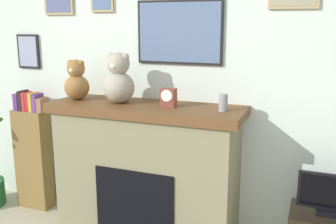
% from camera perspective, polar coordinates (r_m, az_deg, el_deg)
% --- Properties ---
extents(back_wall, '(5.20, 0.15, 2.60)m').
position_cam_1_polar(back_wall, '(3.64, -1.91, 3.63)').
color(back_wall, silver).
rests_on(back_wall, ground_plane).
extents(fireplace, '(1.70, 0.60, 1.21)m').
position_cam_1_polar(fireplace, '(3.51, -3.14, -8.54)').
color(fireplace, '#827B58').
rests_on(fireplace, ground_plane).
extents(bookshelf, '(0.38, 0.16, 1.24)m').
position_cam_1_polar(bookshelf, '(4.26, -19.24, -5.76)').
color(bookshelf, brown).
rests_on(bookshelf, ground_plane).
extents(television, '(0.49, 0.14, 0.32)m').
position_cam_1_polar(television, '(3.21, 22.91, -11.30)').
color(television, black).
rests_on(television, tv_stand).
extents(candle_jar, '(0.07, 0.07, 0.14)m').
position_cam_1_polar(candle_jar, '(3.10, 8.11, 1.39)').
color(candle_jar, gray).
rests_on(candle_jar, fireplace).
extents(mantel_clock, '(0.12, 0.09, 0.15)m').
position_cam_1_polar(mantel_clock, '(3.23, 0.07, 2.13)').
color(mantel_clock, brown).
rests_on(mantel_clock, fireplace).
extents(teddy_bear_grey, '(0.23, 0.23, 0.36)m').
position_cam_1_polar(teddy_bear_grey, '(3.63, -13.29, 4.35)').
color(teddy_bear_grey, olive).
rests_on(teddy_bear_grey, fireplace).
extents(teddy_bear_cream, '(0.27, 0.27, 0.44)m').
position_cam_1_polar(teddy_bear_cream, '(3.40, -7.25, 4.62)').
color(teddy_bear_cream, '#A09983').
rests_on(teddy_bear_cream, fireplace).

